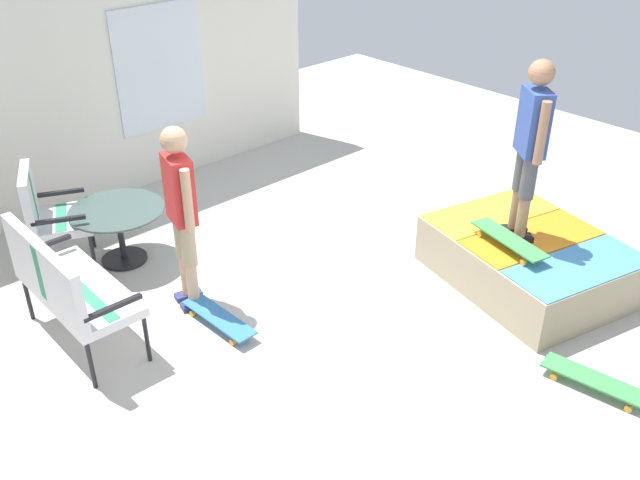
{
  "coord_description": "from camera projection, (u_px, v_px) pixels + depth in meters",
  "views": [
    {
      "loc": [
        -3.28,
        3.59,
        3.66
      ],
      "look_at": [
        0.44,
        0.14,
        0.7
      ],
      "focal_mm": 39.44,
      "sensor_mm": 36.0,
      "label": 1
    }
  ],
  "objects": [
    {
      "name": "ground_plane",
      "position": [
        366.0,
        328.0,
        6.06
      ],
      "size": [
        12.0,
        12.0,
        0.1
      ],
      "primitive_type": "cube",
      "color": "beige"
    },
    {
      "name": "house_facade",
      "position": [
        81.0,
        79.0,
        7.46
      ],
      "size": [
        0.23,
        6.0,
        2.76
      ],
      "color": "white",
      "rests_on": "ground_plane"
    },
    {
      "name": "skate_ramp",
      "position": [
        531.0,
        259.0,
        6.5
      ],
      "size": [
        2.09,
        2.3,
        0.48
      ],
      "color": "tan",
      "rests_on": "ground_plane"
    },
    {
      "name": "patio_bench",
      "position": [
        63.0,
        282.0,
        5.48
      ],
      "size": [
        1.26,
        0.57,
        1.02
      ],
      "color": "black",
      "rests_on": "ground_plane"
    },
    {
      "name": "patio_chair_near_house",
      "position": [
        46.0,
        210.0,
        6.53
      ],
      "size": [
        0.8,
        0.76,
        1.02
      ],
      "color": "black",
      "rests_on": "ground_plane"
    },
    {
      "name": "patio_table",
      "position": [
        119.0,
        224.0,
        6.73
      ],
      "size": [
        0.9,
        0.9,
        0.57
      ],
      "color": "black",
      "rests_on": "ground_plane"
    },
    {
      "name": "person_watching",
      "position": [
        181.0,
        206.0,
        5.82
      ],
      "size": [
        0.47,
        0.3,
        1.67
      ],
      "color": "navy",
      "rests_on": "ground_plane"
    },
    {
      "name": "person_skater",
      "position": [
        531.0,
        140.0,
        5.91
      ],
      "size": [
        0.4,
        0.36,
        1.62
      ],
      "color": "black",
      "rests_on": "skate_ramp"
    },
    {
      "name": "skateboard_by_bench",
      "position": [
        219.0,
        318.0,
        5.96
      ],
      "size": [
        0.81,
        0.22,
        0.1
      ],
      "color": "#3372B2",
      "rests_on": "ground_plane"
    },
    {
      "name": "skateboard_spare",
      "position": [
        595.0,
        381.0,
        5.28
      ],
      "size": [
        0.82,
        0.32,
        0.1
      ],
      "color": "#3F8C4C",
      "rests_on": "ground_plane"
    },
    {
      "name": "skateboard_on_ramp",
      "position": [
        509.0,
        240.0,
        6.15
      ],
      "size": [
        0.82,
        0.39,
        0.1
      ],
      "color": "#3F8C4C",
      "rests_on": "skate_ramp"
    }
  ]
}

